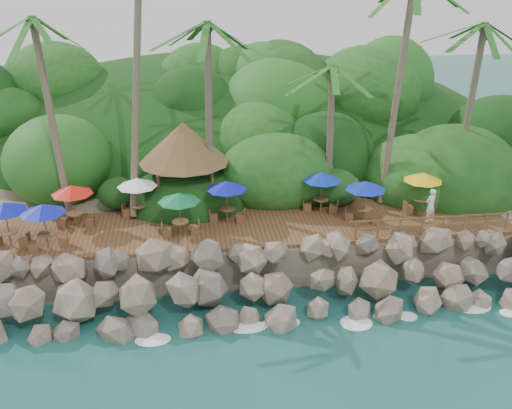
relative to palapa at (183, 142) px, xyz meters
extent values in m
plane|color=#19514F|center=(3.46, -9.29, -5.79)|extent=(140.00, 140.00, 0.00)
cube|color=gray|center=(3.46, 6.71, -4.74)|extent=(32.00, 25.20, 2.10)
ellipsoid|color=#143811|center=(3.46, 14.21, -5.79)|extent=(44.80, 28.00, 15.40)
cube|color=brown|center=(3.46, -3.29, -3.59)|extent=(26.00, 5.00, 0.20)
ellipsoid|color=white|center=(-5.54, -8.99, -5.76)|extent=(1.20, 0.80, 0.06)
ellipsoid|color=white|center=(-2.54, -8.99, -5.76)|extent=(1.20, 0.80, 0.06)
ellipsoid|color=white|center=(0.46, -8.99, -5.76)|extent=(1.20, 0.80, 0.06)
ellipsoid|color=white|center=(3.46, -8.99, -5.76)|extent=(1.20, 0.80, 0.06)
ellipsoid|color=white|center=(6.46, -8.99, -5.76)|extent=(1.20, 0.80, 0.06)
ellipsoid|color=white|center=(9.46, -8.99, -5.76)|extent=(1.20, 0.80, 0.06)
ellipsoid|color=white|center=(12.46, -8.99, -5.76)|extent=(1.20, 0.80, 0.06)
cylinder|color=brown|center=(-6.47, -0.57, 1.51)|extent=(1.37, 2.19, 9.88)
ellipsoid|color=#23601E|center=(-6.47, -0.57, 6.50)|extent=(6.00, 6.00, 2.40)
cylinder|color=brown|center=(-2.18, -0.36, 3.42)|extent=(1.65, 3.50, 13.51)
cylinder|color=brown|center=(1.36, -0.67, 1.35)|extent=(0.54, 0.91, 9.69)
ellipsoid|color=#23601E|center=(1.36, -0.67, 6.20)|extent=(6.00, 6.00, 2.40)
cylinder|color=brown|center=(7.84, -0.56, 0.21)|extent=(0.61, 0.58, 7.41)
ellipsoid|color=#23601E|center=(7.84, -0.56, 3.91)|extent=(6.00, 6.00, 2.40)
cylinder|color=brown|center=(11.24, -0.91, 2.43)|extent=(1.66, 1.58, 11.78)
cylinder|color=brown|center=(15.50, -0.67, 1.23)|extent=(0.42, 1.00, 9.45)
ellipsoid|color=#23601E|center=(15.50, -0.67, 5.95)|extent=(6.00, 6.00, 2.40)
cylinder|color=brown|center=(-1.40, -1.40, -2.29)|extent=(0.16, 0.16, 2.40)
cylinder|color=brown|center=(1.40, -1.40, -2.29)|extent=(0.16, 0.16, 2.40)
cylinder|color=brown|center=(-1.40, 1.40, -2.29)|extent=(0.16, 0.16, 2.40)
cylinder|color=brown|center=(1.40, 1.40, -2.29)|extent=(0.16, 0.16, 2.40)
cone|color=brown|center=(0.00, 0.00, 0.01)|extent=(4.89, 4.89, 2.20)
cylinder|color=brown|center=(12.32, -2.90, -3.12)|extent=(0.08, 0.08, 0.73)
cylinder|color=brown|center=(12.32, -2.90, -2.75)|extent=(0.83, 0.83, 0.05)
cylinder|color=brown|center=(12.32, -2.90, -2.40)|extent=(0.05, 0.05, 2.17)
cone|color=yellow|center=(12.32, -2.90, -1.47)|extent=(2.07, 2.07, 0.44)
cube|color=brown|center=(11.64, -3.02, -3.26)|extent=(0.48, 0.48, 0.45)
cube|color=brown|center=(13.00, -2.77, -3.26)|extent=(0.48, 0.48, 0.45)
cylinder|color=brown|center=(-5.58, -2.41, -3.12)|extent=(0.08, 0.08, 0.73)
cylinder|color=brown|center=(-5.58, -2.41, -2.75)|extent=(0.83, 0.83, 0.05)
cylinder|color=brown|center=(-5.58, -2.41, -2.40)|extent=(0.05, 0.05, 2.17)
cone|color=red|center=(-5.58, -2.41, -1.47)|extent=(2.07, 2.07, 0.44)
cube|color=brown|center=(-6.28, -2.38, -3.26)|extent=(0.43, 0.43, 0.45)
cube|color=brown|center=(-4.89, -2.44, -3.26)|extent=(0.43, 0.43, 0.45)
cylinder|color=brown|center=(2.04, -2.80, -3.12)|extent=(0.08, 0.08, 0.73)
cylinder|color=brown|center=(2.04, -2.80, -2.75)|extent=(0.83, 0.83, 0.05)
cylinder|color=brown|center=(2.04, -2.80, -2.40)|extent=(0.05, 0.05, 2.17)
cone|color=#0D12AF|center=(2.04, -2.80, -1.47)|extent=(2.07, 2.07, 0.44)
cube|color=brown|center=(1.36, -2.68, -3.26)|extent=(0.48, 0.48, 0.45)
cube|color=brown|center=(2.72, -2.92, -3.26)|extent=(0.48, 0.48, 0.45)
cylinder|color=brown|center=(-8.34, -4.23, -3.12)|extent=(0.08, 0.08, 0.73)
cylinder|color=brown|center=(-8.34, -4.23, -2.75)|extent=(0.83, 0.83, 0.05)
cylinder|color=brown|center=(-8.34, -4.23, -2.40)|extent=(0.05, 0.05, 2.17)
cone|color=#0C13A4|center=(-8.34, -4.23, -1.47)|extent=(2.07, 2.07, 0.44)
cube|color=brown|center=(-7.66, -4.37, -3.26)|extent=(0.49, 0.49, 0.45)
cylinder|color=brown|center=(-0.35, -4.08, -3.12)|extent=(0.08, 0.08, 0.73)
cylinder|color=brown|center=(-0.35, -4.08, -2.75)|extent=(0.83, 0.83, 0.05)
cylinder|color=brown|center=(-0.35, -4.08, -2.40)|extent=(0.05, 0.05, 2.17)
cone|color=#0B6935|center=(-0.35, -4.08, -1.47)|extent=(2.07, 2.07, 0.44)
cube|color=brown|center=(-1.04, -4.16, -3.26)|extent=(0.46, 0.46, 0.45)
cube|color=brown|center=(0.33, -4.00, -3.26)|extent=(0.46, 0.46, 0.45)
cylinder|color=brown|center=(-2.45, -1.79, -3.12)|extent=(0.08, 0.08, 0.73)
cylinder|color=brown|center=(-2.45, -1.79, -2.75)|extent=(0.83, 0.83, 0.05)
cylinder|color=brown|center=(-2.45, -1.79, -2.40)|extent=(0.05, 0.05, 2.17)
cone|color=white|center=(-2.45, -1.79, -1.47)|extent=(2.07, 2.07, 0.44)
cube|color=brown|center=(-3.09, -1.52, -3.26)|extent=(0.54, 0.54, 0.45)
cube|color=brown|center=(-1.81, -2.06, -3.26)|extent=(0.54, 0.54, 0.45)
cylinder|color=brown|center=(7.09, -2.17, -3.12)|extent=(0.08, 0.08, 0.73)
cylinder|color=brown|center=(7.09, -2.17, -2.75)|extent=(0.83, 0.83, 0.05)
cylinder|color=brown|center=(7.09, -2.17, -2.40)|extent=(0.05, 0.05, 2.17)
cone|color=#0C2BA3|center=(7.09, -2.17, -1.47)|extent=(2.07, 2.07, 0.44)
cube|color=brown|center=(6.44, -1.93, -3.26)|extent=(0.53, 0.53, 0.45)
cube|color=brown|center=(7.74, -2.41, -3.26)|extent=(0.53, 0.53, 0.45)
cylinder|color=brown|center=(8.97, -3.71, -3.12)|extent=(0.08, 0.08, 0.73)
cylinder|color=brown|center=(8.97, -3.71, -2.75)|extent=(0.83, 0.83, 0.05)
cylinder|color=brown|center=(8.97, -3.71, -2.40)|extent=(0.05, 0.05, 2.17)
cone|color=#0D26B1|center=(8.97, -3.71, -1.47)|extent=(2.07, 2.07, 0.44)
cube|color=brown|center=(8.34, -3.44, -3.26)|extent=(0.55, 0.55, 0.45)
cube|color=brown|center=(9.61, -3.99, -3.26)|extent=(0.55, 0.55, 0.45)
cylinder|color=brown|center=(-6.55, -4.67, -3.12)|extent=(0.08, 0.08, 0.73)
cylinder|color=brown|center=(-6.55, -4.67, -2.75)|extent=(0.83, 0.83, 0.05)
cylinder|color=brown|center=(-6.55, -4.67, -2.40)|extent=(0.05, 0.05, 2.17)
cone|color=#0C17A8|center=(-6.55, -4.67, -1.47)|extent=(2.07, 2.07, 0.44)
cube|color=brown|center=(-7.21, -4.87, -3.26)|extent=(0.52, 0.52, 0.45)
cube|color=brown|center=(-5.89, -4.47, -3.26)|extent=(0.52, 0.52, 0.45)
cylinder|color=brown|center=(8.01, -5.64, -2.99)|extent=(0.10, 0.10, 1.00)
cylinder|color=brown|center=(9.11, -5.64, -2.99)|extent=(0.10, 0.10, 1.00)
cylinder|color=brown|center=(10.21, -5.64, -2.99)|extent=(0.10, 0.10, 1.00)
cylinder|color=brown|center=(11.31, -5.64, -2.99)|extent=(0.10, 0.10, 1.00)
cylinder|color=brown|center=(12.41, -5.64, -2.99)|extent=(0.10, 0.10, 1.00)
cylinder|color=brown|center=(13.51, -5.64, -2.99)|extent=(0.10, 0.10, 1.00)
cylinder|color=brown|center=(14.61, -5.64, -2.99)|extent=(0.10, 0.10, 1.00)
cylinder|color=brown|center=(15.71, -5.64, -2.99)|extent=(0.10, 0.10, 1.00)
cube|color=brown|center=(11.86, -5.64, -2.54)|extent=(8.30, 0.06, 0.06)
cube|color=brown|center=(11.86, -5.64, -2.94)|extent=(8.30, 0.06, 0.06)
imported|color=white|center=(12.35, -4.12, -2.59)|extent=(0.78, 0.66, 1.80)
camera|label=1|loc=(-0.08, -30.44, 9.31)|focal=41.50mm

